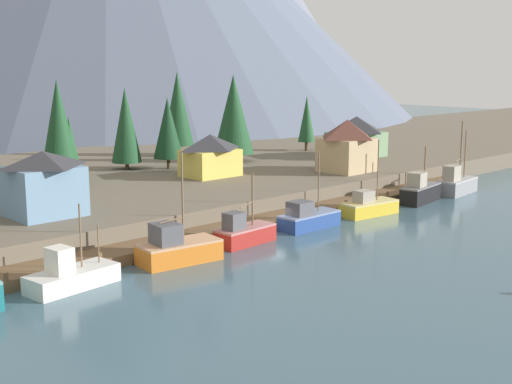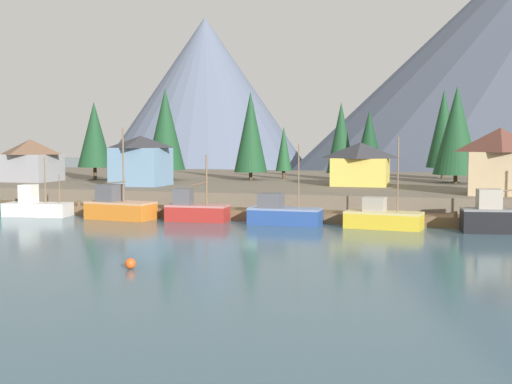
{
  "view_description": "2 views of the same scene",
  "coord_description": "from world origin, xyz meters",
  "px_view_note": "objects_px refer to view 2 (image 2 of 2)",
  "views": [
    {
      "loc": [
        -48.26,
        -48.2,
        16.91
      ],
      "look_at": [
        1.11,
        3.67,
        3.52
      ],
      "focal_mm": 48.05,
      "sensor_mm": 36.0,
      "label": 1
    },
    {
      "loc": [
        20.13,
        -65.81,
        8.28
      ],
      "look_at": [
        -0.06,
        1.96,
        2.85
      ],
      "focal_mm": 47.65,
      "sensor_mm": 36.0,
      "label": 2
    }
  ],
  "objects_px": {
    "fishing_boat_black": "(501,217)",
    "house_tan": "(500,160)",
    "conifer_back_right": "(341,137)",
    "house_yellow": "(360,164)",
    "fishing_boat_white": "(36,207)",
    "conifer_far_left": "(443,129)",
    "fishing_boat_yellow": "(382,218)",
    "conifer_back_left": "(457,130)",
    "channel_buoy": "(130,263)",
    "fishing_boat_blue": "(283,213)",
    "conifer_far_right": "(251,132)",
    "fishing_boat_red": "(195,210)",
    "conifer_centre": "(94,135)",
    "conifer_mid_right": "(369,141)",
    "conifer_near_right": "(284,149)",
    "fishing_boat_orange": "(119,207)",
    "conifer_near_left": "(165,129)",
    "house_grey": "(31,160)",
    "house_blue": "(141,160)"
  },
  "relations": [
    {
      "from": "channel_buoy",
      "to": "conifer_back_right",
      "type": "bearing_deg",
      "value": 86.44
    },
    {
      "from": "conifer_back_left",
      "to": "channel_buoy",
      "type": "bearing_deg",
      "value": -109.8
    },
    {
      "from": "fishing_boat_blue",
      "to": "conifer_centre",
      "type": "height_order",
      "value": "conifer_centre"
    },
    {
      "from": "house_yellow",
      "to": "conifer_near_right",
      "type": "bearing_deg",
      "value": 136.31
    },
    {
      "from": "house_grey",
      "to": "house_blue",
      "type": "bearing_deg",
      "value": -10.75
    },
    {
      "from": "conifer_near_right",
      "to": "channel_buoy",
      "type": "distance_m",
      "value": 59.8
    },
    {
      "from": "fishing_boat_black",
      "to": "house_grey",
      "type": "distance_m",
      "value": 63.75
    },
    {
      "from": "conifer_back_left",
      "to": "conifer_far_right",
      "type": "xyz_separation_m",
      "value": [
        -28.47,
        -0.24,
        -0.13
      ]
    },
    {
      "from": "fishing_boat_red",
      "to": "conifer_centre",
      "type": "distance_m",
      "value": 35.79
    },
    {
      "from": "conifer_mid_right",
      "to": "conifer_back_left",
      "type": "height_order",
      "value": "conifer_back_left"
    },
    {
      "from": "conifer_back_left",
      "to": "conifer_centre",
      "type": "height_order",
      "value": "conifer_back_left"
    },
    {
      "from": "fishing_boat_red",
      "to": "conifer_near_left",
      "type": "xyz_separation_m",
      "value": [
        -14.71,
        25.61,
        8.73
      ]
    },
    {
      "from": "house_tan",
      "to": "channel_buoy",
      "type": "distance_m",
      "value": 44.58
    },
    {
      "from": "fishing_boat_yellow",
      "to": "fishing_boat_orange",
      "type": "bearing_deg",
      "value": -172.85
    },
    {
      "from": "conifer_far_right",
      "to": "channel_buoy",
      "type": "xyz_separation_m",
      "value": [
        8.68,
        -54.74,
        -9.09
      ]
    },
    {
      "from": "fishing_boat_orange",
      "to": "house_tan",
      "type": "bearing_deg",
      "value": 25.01
    },
    {
      "from": "fishing_boat_white",
      "to": "fishing_boat_black",
      "type": "bearing_deg",
      "value": -6.77
    },
    {
      "from": "house_yellow",
      "to": "house_tan",
      "type": "bearing_deg",
      "value": -31.26
    },
    {
      "from": "conifer_back_left",
      "to": "fishing_boat_yellow",
      "type": "bearing_deg",
      "value": -101.98
    },
    {
      "from": "fishing_boat_red",
      "to": "conifer_back_right",
      "type": "height_order",
      "value": "conifer_back_right"
    },
    {
      "from": "conifer_back_left",
      "to": "conifer_mid_right",
      "type": "bearing_deg",
      "value": 176.66
    },
    {
      "from": "fishing_boat_black",
      "to": "house_yellow",
      "type": "height_order",
      "value": "house_yellow"
    },
    {
      "from": "fishing_boat_red",
      "to": "conifer_near_left",
      "type": "height_order",
      "value": "conifer_near_left"
    },
    {
      "from": "conifer_back_right",
      "to": "house_yellow",
      "type": "bearing_deg",
      "value": -69.97
    },
    {
      "from": "conifer_far_left",
      "to": "fishing_boat_white",
      "type": "bearing_deg",
      "value": -135.28
    },
    {
      "from": "fishing_boat_blue",
      "to": "conifer_back_left",
      "type": "bearing_deg",
      "value": 61.67
    },
    {
      "from": "fishing_boat_yellow",
      "to": "house_tan",
      "type": "xyz_separation_m",
      "value": [
        10.89,
        12.07,
        5.12
      ]
    },
    {
      "from": "fishing_boat_blue",
      "to": "conifer_far_right",
      "type": "distance_m",
      "value": 33.0
    },
    {
      "from": "fishing_boat_orange",
      "to": "house_yellow",
      "type": "bearing_deg",
      "value": 51.96
    },
    {
      "from": "conifer_far_left",
      "to": "conifer_far_right",
      "type": "relative_size",
      "value": 1.05
    },
    {
      "from": "conifer_near_left",
      "to": "channel_buoy",
      "type": "bearing_deg",
      "value": -68.26
    },
    {
      "from": "fishing_boat_blue",
      "to": "channel_buoy",
      "type": "bearing_deg",
      "value": -97.96
    },
    {
      "from": "fishing_boat_black",
      "to": "fishing_boat_blue",
      "type": "bearing_deg",
      "value": 169.86
    },
    {
      "from": "fishing_boat_white",
      "to": "conifer_far_left",
      "type": "relative_size",
      "value": 0.56
    },
    {
      "from": "fishing_boat_black",
      "to": "conifer_back_left",
      "type": "height_order",
      "value": "conifer_back_left"
    },
    {
      "from": "channel_buoy",
      "to": "conifer_mid_right",
      "type": "bearing_deg",
      "value": 81.63
    },
    {
      "from": "fishing_boat_orange",
      "to": "house_tan",
      "type": "height_order",
      "value": "house_tan"
    },
    {
      "from": "conifer_centre",
      "to": "house_grey",
      "type": "bearing_deg",
      "value": -134.96
    },
    {
      "from": "fishing_boat_white",
      "to": "house_blue",
      "type": "relative_size",
      "value": 1.1
    },
    {
      "from": "conifer_mid_right",
      "to": "fishing_boat_white",
      "type": "bearing_deg",
      "value": -136.11
    },
    {
      "from": "channel_buoy",
      "to": "house_blue",
      "type": "bearing_deg",
      "value": 115.24
    },
    {
      "from": "conifer_far_left",
      "to": "conifer_back_right",
      "type": "bearing_deg",
      "value": -154.05
    },
    {
      "from": "conifer_mid_right",
      "to": "conifer_back_right",
      "type": "distance_m",
      "value": 5.78
    },
    {
      "from": "conifer_centre",
      "to": "conifer_back_left",
      "type": "bearing_deg",
      "value": 6.47
    },
    {
      "from": "fishing_boat_black",
      "to": "house_tan",
      "type": "relative_size",
      "value": 1.04
    },
    {
      "from": "fishing_boat_blue",
      "to": "conifer_mid_right",
      "type": "xyz_separation_m",
      "value": [
        4.56,
        30.37,
        7.11
      ]
    },
    {
      "from": "fishing_boat_black",
      "to": "conifer_near_right",
      "type": "relative_size",
      "value": 0.95
    },
    {
      "from": "house_yellow",
      "to": "conifer_far_left",
      "type": "distance_m",
      "value": 22.24
    },
    {
      "from": "fishing_boat_orange",
      "to": "conifer_back_right",
      "type": "distance_m",
      "value": 39.55
    },
    {
      "from": "fishing_boat_yellow",
      "to": "conifer_back_left",
      "type": "xyz_separation_m",
      "value": [
        6.39,
        30.11,
        8.57
      ]
    }
  ]
}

